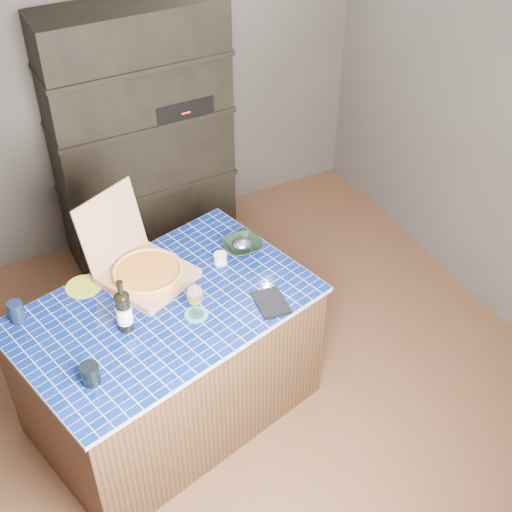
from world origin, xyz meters
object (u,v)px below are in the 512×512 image
wine_glass (195,295)px  dvd_case (271,303)px  kitchen_island (169,361)px  pizza_box (144,269)px  mead_bottle (124,311)px  bowl (242,246)px

wine_glass → dvd_case: bearing=-15.6°
kitchen_island → pizza_box: 0.54m
mead_bottle → wine_glass: mead_bottle is taller
pizza_box → mead_bottle: bearing=-150.0°
dvd_case → bowl: size_ratio=0.98×
pizza_box → dvd_case: (0.50, -0.49, -0.05)m
kitchen_island → wine_glass: wine_glass is taller
bowl → dvd_case: bearing=-98.6°
dvd_case → bowl: bearing=88.2°
wine_glass → dvd_case: 0.41m
kitchen_island → pizza_box: size_ratio=2.75×
mead_bottle → dvd_case: 0.75m
kitchen_island → pizza_box: (-0.00, 0.25, 0.48)m
mead_bottle → dvd_case: mead_bottle is taller
pizza_box → wine_glass: pizza_box is taller
wine_glass → bowl: size_ratio=0.90×
wine_glass → bowl: wine_glass is taller
kitchen_island → mead_bottle: (-0.22, -0.06, 0.53)m
kitchen_island → pizza_box: bearing=76.4°
pizza_box → bowl: 0.57m
mead_bottle → bowl: (0.79, 0.29, -0.09)m
mead_bottle → dvd_case: bearing=-13.9°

